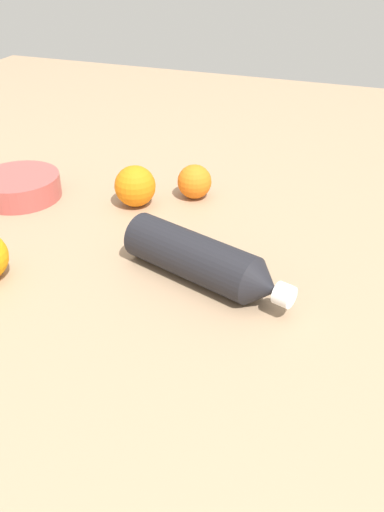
{
  "coord_description": "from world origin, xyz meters",
  "views": [
    {
      "loc": [
        -0.21,
        0.6,
        0.46
      ],
      "look_at": [
        0.02,
        -0.02,
        0.04
      ],
      "focal_mm": 37.45,
      "sensor_mm": 36.0,
      "label": 1
    }
  ],
  "objects_px": {
    "orange_0": "(135,186)",
    "orange_1": "(195,182)",
    "ceramic_bowl": "(20,187)",
    "water_bottle": "(204,261)"
  },
  "relations": [
    {
      "from": "water_bottle",
      "to": "ceramic_bowl",
      "type": "height_order",
      "value": "water_bottle"
    },
    {
      "from": "water_bottle",
      "to": "orange_0",
      "type": "distance_m",
      "value": 0.28
    },
    {
      "from": "orange_1",
      "to": "ceramic_bowl",
      "type": "xyz_separation_m",
      "value": [
        0.31,
        0.11,
        -0.01
      ]
    },
    {
      "from": "orange_0",
      "to": "orange_1",
      "type": "height_order",
      "value": "orange_0"
    },
    {
      "from": "orange_0",
      "to": "ceramic_bowl",
      "type": "xyz_separation_m",
      "value": [
        0.22,
        0.05,
        -0.02
      ]
    },
    {
      "from": "orange_0",
      "to": "orange_1",
      "type": "bearing_deg",
      "value": -143.5
    },
    {
      "from": "orange_0",
      "to": "ceramic_bowl",
      "type": "relative_size",
      "value": 0.5
    },
    {
      "from": "water_bottle",
      "to": "orange_1",
      "type": "xyz_separation_m",
      "value": [
        0.11,
        -0.26,
        -0.0
      ]
    },
    {
      "from": "water_bottle",
      "to": "orange_1",
      "type": "bearing_deg",
      "value": 130.69
    },
    {
      "from": "orange_1",
      "to": "ceramic_bowl",
      "type": "relative_size",
      "value": 0.42
    }
  ]
}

